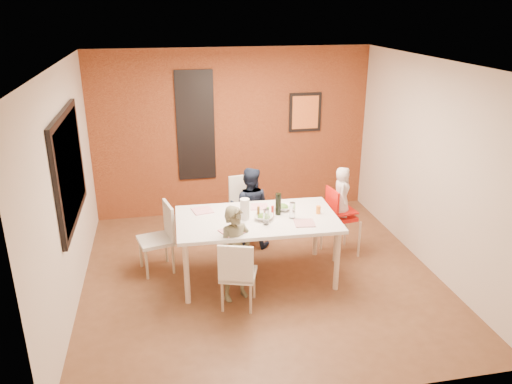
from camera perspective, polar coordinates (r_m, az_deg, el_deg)
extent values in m
plane|color=brown|center=(6.61, 0.51, -9.45)|extent=(4.50, 4.50, 0.00)
cube|color=white|center=(5.74, 0.60, 14.49)|extent=(4.50, 4.50, 0.02)
cube|color=beige|center=(8.17, -2.67, 6.76)|extent=(4.50, 0.02, 2.70)
cube|color=beige|center=(4.05, 7.09, -8.66)|extent=(4.50, 0.02, 2.70)
cube|color=beige|center=(6.03, -20.88, 0.19)|extent=(0.02, 4.50, 2.70)
cube|color=beige|center=(6.84, 19.36, 2.77)|extent=(0.02, 4.50, 2.70)
cube|color=maroon|center=(8.15, -2.65, 6.73)|extent=(4.50, 0.02, 2.70)
cube|color=black|center=(6.15, -20.57, 2.60)|extent=(0.05, 1.70, 1.30)
cube|color=black|center=(6.15, -20.44, 2.61)|extent=(0.02, 1.55, 1.15)
cube|color=silver|center=(8.04, -6.92, 7.49)|extent=(0.55, 0.03, 1.70)
cube|color=black|center=(8.03, -6.92, 7.49)|extent=(0.60, 0.03, 1.76)
cube|color=black|center=(8.32, 5.63, 9.06)|extent=(0.54, 0.03, 0.64)
cube|color=orange|center=(8.31, 5.66, 9.04)|extent=(0.44, 0.01, 0.54)
cube|color=white|center=(6.21, 0.12, -3.15)|extent=(2.03, 1.17, 0.04)
cylinder|color=beige|center=(5.91, -7.93, -9.21)|extent=(0.07, 0.07, 0.79)
cylinder|color=beige|center=(6.74, -8.23, -5.27)|extent=(0.07, 0.07, 0.79)
cylinder|color=beige|center=(6.20, 9.24, -7.78)|extent=(0.07, 0.07, 0.79)
cylinder|color=beige|center=(6.99, 6.86, -4.20)|extent=(0.07, 0.07, 0.79)
cube|color=white|center=(5.82, -2.04, -9.37)|extent=(0.50, 0.50, 0.05)
cube|color=white|center=(5.56, -2.35, -8.29)|extent=(0.39, 0.16, 0.45)
cylinder|color=tan|center=(6.05, -0.23, -10.43)|extent=(0.03, 0.03, 0.39)
cylinder|color=tan|center=(5.78, -0.62, -12.09)|extent=(0.03, 0.03, 0.39)
cylinder|color=tan|center=(6.09, -3.32, -10.23)|extent=(0.03, 0.03, 0.39)
cylinder|color=tan|center=(5.82, -3.87, -11.86)|extent=(0.03, 0.03, 0.39)
cube|color=silver|center=(7.33, -0.96, -2.30)|extent=(0.50, 0.50, 0.05)
cube|color=silver|center=(7.41, -1.45, 0.09)|extent=(0.45, 0.10, 0.51)
cylinder|color=beige|center=(7.22, -1.88, -4.75)|extent=(0.04, 0.04, 0.44)
cylinder|color=beige|center=(7.53, -2.70, -3.62)|extent=(0.04, 0.04, 0.44)
cylinder|color=beige|center=(7.32, 0.86, -4.36)|extent=(0.04, 0.04, 0.44)
cylinder|color=beige|center=(7.63, -0.06, -3.25)|extent=(0.04, 0.04, 0.44)
cube|color=silver|center=(6.65, -11.40, -5.45)|extent=(0.51, 0.51, 0.05)
cube|color=silver|center=(6.59, -9.92, -3.29)|extent=(0.14, 0.42, 0.48)
cylinder|color=tan|center=(6.88, -13.03, -6.79)|extent=(0.03, 0.03, 0.42)
cylinder|color=tan|center=(6.94, -10.22, -6.30)|extent=(0.03, 0.03, 0.42)
cylinder|color=tan|center=(6.57, -12.38, -8.09)|extent=(0.03, 0.03, 0.42)
cylinder|color=tan|center=(6.64, -9.44, -7.56)|extent=(0.03, 0.03, 0.42)
cube|color=red|center=(7.01, 9.74, -2.82)|extent=(0.39, 0.39, 0.05)
cube|color=red|center=(6.85, 8.68, -1.28)|extent=(0.08, 0.34, 0.40)
cube|color=red|center=(6.98, 9.79, -2.10)|extent=(0.39, 0.39, 0.02)
cylinder|color=#BEA78D|center=(7.08, 11.72, -5.33)|extent=(0.03, 0.03, 0.53)
cylinder|color=#BEA78D|center=(6.90, 8.98, -5.86)|extent=(0.03, 0.03, 0.53)
cylinder|color=#BEA78D|center=(7.37, 10.18, -4.12)|extent=(0.03, 0.03, 0.53)
cylinder|color=#BEA78D|center=(7.20, 7.52, -4.59)|extent=(0.03, 0.03, 0.53)
imported|color=#605E45|center=(5.87, -2.31, -7.06)|extent=(0.50, 0.42, 1.18)
imported|color=#151E31|center=(7.13, -0.73, -1.76)|extent=(0.69, 0.61, 1.19)
imported|color=beige|center=(6.87, 9.77, 0.02)|extent=(0.32, 0.39, 0.70)
cube|color=white|center=(5.84, -2.83, -4.52)|extent=(0.31, 0.31, 0.01)
cube|color=white|center=(6.52, 0.38, -1.69)|extent=(0.26, 0.26, 0.01)
cube|color=silver|center=(6.07, 5.56, -3.54)|extent=(0.27, 0.27, 0.01)
cube|color=white|center=(6.44, -6.14, -2.11)|extent=(0.29, 0.29, 0.01)
imported|color=white|center=(6.15, 0.89, -2.88)|extent=(0.30, 0.30, 0.06)
imported|color=white|center=(6.45, 3.06, -1.76)|extent=(0.31, 0.31, 0.06)
cylinder|color=black|center=(6.25, 2.56, -1.38)|extent=(0.07, 0.07, 0.28)
cylinder|color=white|center=(5.99, 1.14, -2.87)|extent=(0.07, 0.07, 0.19)
cylinder|color=white|center=(6.17, 4.18, -2.11)|extent=(0.07, 0.07, 0.21)
cylinder|color=silver|center=(6.12, -1.30, -1.95)|extent=(0.12, 0.12, 0.26)
cylinder|color=red|center=(6.23, 1.89, -2.19)|extent=(0.04, 0.04, 0.14)
cylinder|color=#377A28|center=(6.18, 1.35, -2.36)|extent=(0.04, 0.04, 0.14)
cylinder|color=brown|center=(6.20, 0.28, -2.29)|extent=(0.04, 0.04, 0.14)
cylinder|color=orange|center=(6.36, 7.13, -2.03)|extent=(0.06, 0.06, 0.10)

